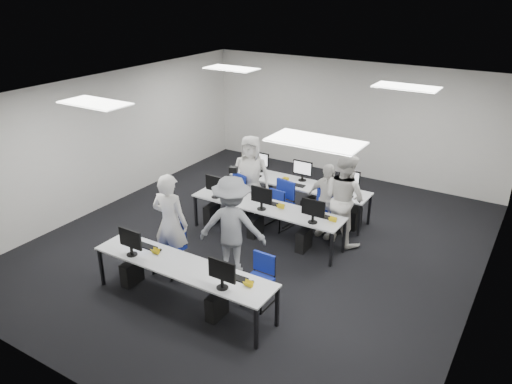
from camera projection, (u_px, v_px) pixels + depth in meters
The scene contains 23 objects.
room at pixel (261, 173), 9.40m from camera, with size 9.00×9.02×3.00m.
ceiling_panels at pixel (261, 94), 8.82m from camera, with size 5.20×4.60×0.02m.
desk_front at pixel (182, 268), 7.85m from camera, with size 3.20×0.70×0.73m.
desk_mid at pixel (266, 208), 9.88m from camera, with size 3.20×0.70×0.73m.
desk_back at pixel (298, 185), 10.98m from camera, with size 3.20×0.70×0.73m.
equipment_front at pixel (174, 282), 8.06m from camera, with size 2.51×0.41×1.19m.
equipment_mid at pixel (257, 221), 10.09m from camera, with size 2.91×0.41×1.19m.
equipment_back at pixel (306, 200), 11.03m from camera, with size 2.91×0.41×1.19m.
chair_0 at pixel (170, 257), 8.90m from camera, with size 0.47×0.51×0.95m.
chair_1 at pixel (258, 289), 8.03m from camera, with size 0.43×0.46×0.85m.
chair_2 at pixel (233, 204), 10.97m from camera, with size 0.61×0.64×0.96m.
chair_3 at pixel (279, 213), 10.54m from camera, with size 0.57×0.60×0.99m.
chair_4 at pixel (324, 224), 10.07m from camera, with size 0.54×0.58×0.99m.
chair_5 at pixel (242, 200), 11.27m from camera, with size 0.51×0.53×0.81m.
chair_6 at pixel (282, 212), 10.70m from camera, with size 0.45×0.48×0.83m.
chair_7 at pixel (331, 219), 10.30m from camera, with size 0.57×0.60×0.92m.
handbag at pixel (224, 185), 10.50m from camera, with size 0.35×0.22×0.28m, color tan.
student_0 at pixel (170, 223), 8.74m from camera, with size 0.67×0.44×1.85m, color white.
student_1 at pixel (344, 198), 9.71m from camera, with size 0.91×0.71×1.86m, color white.
student_2 at pixel (251, 175), 10.99m from camera, with size 0.87×0.56×1.77m, color white.
student_3 at pixel (327, 200), 9.99m from camera, with size 0.91×0.38×1.56m, color white.
photographer at pixel (232, 226), 8.64m from camera, with size 1.19×0.68×1.84m, color slate.
dslr_camera at pixel (233, 170), 8.42m from camera, with size 0.14×0.18×0.10m, color black.
Camera 1 is at (4.52, -7.53, 4.89)m, focal length 35.00 mm.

